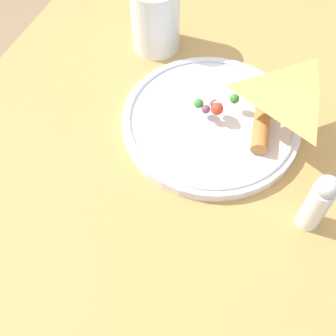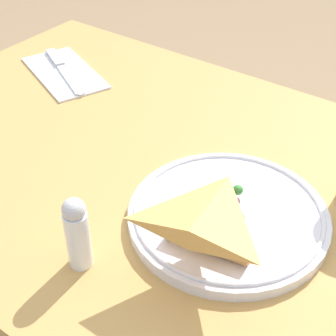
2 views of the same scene
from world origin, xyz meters
name	(u,v)px [view 2 (image 2 of 2)]	position (x,y,z in m)	size (l,w,h in m)	color
dining_table	(199,239)	(0.00, 0.00, 0.62)	(1.19, 0.67, 0.74)	tan
plate_pizza	(227,216)	(0.07, -0.05, 0.75)	(0.27, 0.27, 0.05)	white
napkin_folded	(64,73)	(-0.41, 0.13, 0.74)	(0.23, 0.18, 0.00)	silver
butter_knife	(63,68)	(-0.42, 0.13, 0.74)	(0.19, 0.11, 0.01)	#B2B2B7
salt_shaker	(77,233)	(-0.04, -0.21, 0.79)	(0.03, 0.03, 0.10)	white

